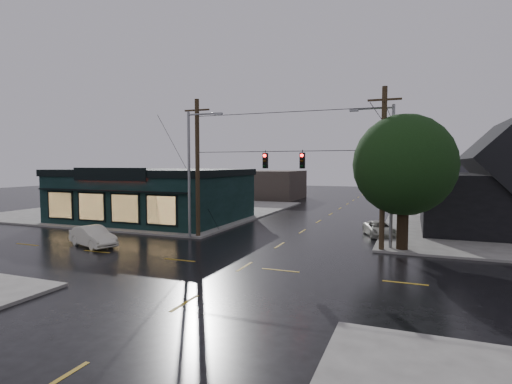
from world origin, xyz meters
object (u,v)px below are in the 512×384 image
at_px(sedan_cream, 93,236).
at_px(suv_silver, 380,229).
at_px(utility_pole_nw, 198,238).
at_px(utility_pole_ne, 381,252).
at_px(corner_tree, 404,165).

xyz_separation_m(sedan_cream, suv_silver, (17.36, 10.82, -0.12)).
height_order(utility_pole_nw, sedan_cream, utility_pole_nw).
xyz_separation_m(utility_pole_nw, suv_silver, (12.50, 5.45, 0.56)).
bearing_deg(utility_pole_ne, suv_silver, 95.25).
bearing_deg(sedan_cream, suv_silver, -37.60).
bearing_deg(corner_tree, suv_silver, 108.92).
distance_m(utility_pole_nw, suv_silver, 13.65).
xyz_separation_m(corner_tree, utility_pole_ne, (-1.20, -0.50, -5.37)).
height_order(utility_pole_nw, suv_silver, utility_pole_nw).
relative_size(utility_pole_nw, utility_pole_ne, 1.00).
bearing_deg(suv_silver, sedan_cream, -166.01).
height_order(corner_tree, utility_pole_nw, corner_tree).
distance_m(sedan_cream, suv_silver, 20.46).
bearing_deg(utility_pole_ne, utility_pole_nw, 180.00).
distance_m(utility_pole_nw, utility_pole_ne, 13.00).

